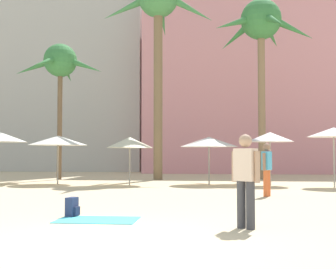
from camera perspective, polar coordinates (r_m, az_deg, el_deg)
name	(u,v)px	position (r m, az deg, el deg)	size (l,w,h in m)	color
ground	(107,244)	(6.97, -7.83, -13.74)	(120.00, 120.00, 0.00)	beige
hotel_pink	(290,88)	(36.03, 15.39, 5.80)	(22.05, 8.46, 13.09)	pink
hotel_tower_gray	(59,8)	(43.88, -13.87, 15.52)	(17.05, 11.03, 29.85)	#BCB7AD
palm_tree_far_left	(158,13)	(24.99, -1.29, 15.38)	(6.25, 6.35, 10.99)	brown
palm_tree_left	(261,28)	(25.78, 11.87, 13.21)	(5.58, 5.66, 9.96)	#896B4C
palm_tree_center	(60,65)	(25.09, -13.71, 8.67)	(5.10, 5.10, 7.36)	brown
cafe_umbrella_0	(130,143)	(19.68, -4.94, -1.03)	(2.07, 2.07, 2.12)	gray
cafe_umbrella_3	(270,137)	(19.85, 12.96, -0.32)	(2.04, 2.04, 2.32)	gray
cafe_umbrella_4	(209,142)	(20.00, 5.28, -0.95)	(2.62, 2.62, 2.14)	gray
cafe_umbrella_6	(334,132)	(19.54, 20.50, 0.27)	(2.16, 2.16, 2.46)	gray
cafe_umbrella_7	(58,141)	(20.80, -13.93, -0.76)	(2.68, 2.68, 2.20)	gray
beach_towel	(98,220)	(9.41, -9.04, -10.77)	(1.65, 1.04, 0.01)	#4CC6D6
backpack	(72,207)	(10.00, -12.20, -9.13)	(0.28, 0.33, 0.42)	navy
person_near_right	(267,167)	(14.73, 12.57, -4.13)	(0.37, 0.58, 1.71)	orange
person_mid_center	(246,177)	(8.28, 9.94, -5.36)	(0.53, 0.45, 1.72)	#3D3D42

